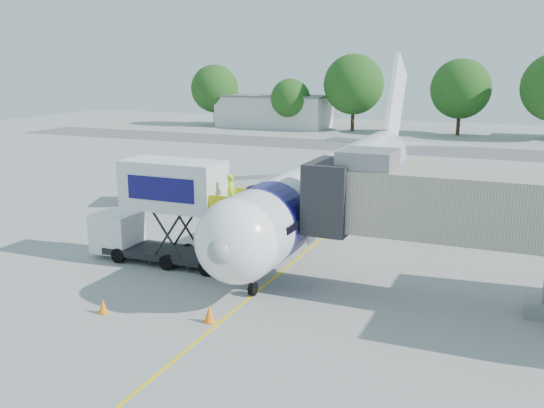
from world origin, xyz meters
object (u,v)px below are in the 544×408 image
at_px(jet_bridge, 447,207).
at_px(catering_hiloader, 164,212).
at_px(aircraft, 340,180).
at_px(ground_tug, 125,350).

distance_m(jet_bridge, catering_hiloader, 14.34).
relative_size(aircraft, jet_bridge, 2.71).
bearing_deg(ground_tug, catering_hiloader, 101.53).
bearing_deg(catering_hiloader, jet_bridge, 0.01).
xyz_separation_m(jet_bridge, catering_hiloader, (-14.25, -0.00, -1.58)).
bearing_deg(jet_bridge, ground_tug, -130.57).
bearing_deg(catering_hiloader, ground_tug, -63.85).
xyz_separation_m(aircraft, jet_bridge, (7.99, -11.12, 1.39)).
bearing_deg(catering_hiloader, aircraft, 60.64).
bearing_deg(jet_bridge, catering_hiloader, -179.99).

